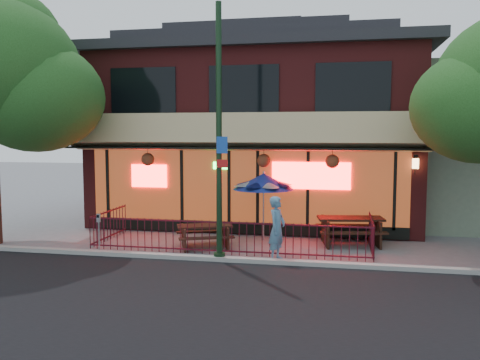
# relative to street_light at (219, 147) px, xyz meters

# --- Properties ---
(ground) EXTENTS (80.00, 80.00, 0.00)m
(ground) POSITION_rel_street_light_xyz_m (-0.00, 0.40, -3.15)
(ground) COLOR gray
(ground) RESTS_ON ground
(asphalt_street) EXTENTS (80.00, 11.00, 0.00)m
(asphalt_street) POSITION_rel_street_light_xyz_m (-0.00, -5.60, -3.15)
(asphalt_street) COLOR black
(asphalt_street) RESTS_ON ground
(curb) EXTENTS (80.00, 0.25, 0.12)m
(curb) POSITION_rel_street_light_xyz_m (-0.00, -0.10, -3.09)
(curb) COLOR #999993
(curb) RESTS_ON ground
(restaurant_building) EXTENTS (12.96, 9.49, 8.05)m
(restaurant_building) POSITION_rel_street_light_xyz_m (-0.00, 7.51, 0.98)
(restaurant_building) COLOR maroon
(restaurant_building) RESTS_ON ground
(patio_fence) EXTENTS (8.44, 2.62, 1.00)m
(patio_fence) POSITION_rel_street_light_xyz_m (-0.00, 0.91, -2.52)
(patio_fence) COLOR #4B101D
(patio_fence) RESTS_ON ground
(street_light) EXTENTS (0.43, 0.32, 7.00)m
(street_light) POSITION_rel_street_light_xyz_m (0.00, 0.00, 0.00)
(street_light) COLOR black
(street_light) RESTS_ON ground
(picnic_table_left) EXTENTS (2.01, 1.80, 0.71)m
(picnic_table_left) POSITION_rel_street_light_xyz_m (-0.80, 1.40, -2.68)
(picnic_table_left) COLOR #3A1D15
(picnic_table_left) RESTS_ON ground
(picnic_table_right) EXTENTS (2.25, 1.86, 0.87)m
(picnic_table_right) POSITION_rel_street_light_xyz_m (3.60, 2.72, -2.58)
(picnic_table_right) COLOR black
(picnic_table_right) RESTS_ON ground
(patio_umbrella) EXTENTS (2.00, 2.00, 2.28)m
(patio_umbrella) POSITION_rel_street_light_xyz_m (0.81, 2.80, -1.20)
(patio_umbrella) COLOR gray
(patio_umbrella) RESTS_ON ground
(pedestrian) EXTENTS (0.60, 0.75, 1.79)m
(pedestrian) POSITION_rel_street_light_xyz_m (1.57, 0.27, -2.25)
(pedestrian) COLOR teal
(pedestrian) RESTS_ON ground
(parking_meter_near) EXTENTS (0.12, 0.11, 1.19)m
(parking_meter_near) POSITION_rel_street_light_xyz_m (-3.60, 0.00, -2.34)
(parking_meter_near) COLOR #989AA1
(parking_meter_near) RESTS_ON ground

